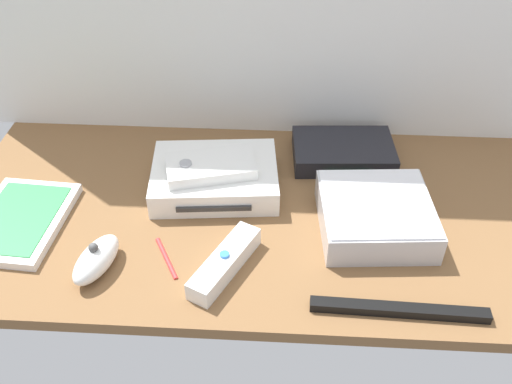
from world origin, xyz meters
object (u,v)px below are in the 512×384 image
Objects in this scene: network_router at (343,151)px; remote_wand at (225,263)px; stylus_pen at (166,257)px; mini_computer at (375,215)px; game_case at (19,221)px; remote_nunchuk at (96,259)px; game_console at (215,177)px; remote_classic_pad at (210,166)px; sensor_bar at (399,310)px.

remote_wand is at bearing -126.59° from network_router.
network_router is 2.07× the size of stylus_pen.
mini_computer is 0.92× the size of game_case.
remote_nunchuk is at bearing -150.88° from remote_wand.
stylus_pen is at bearing 32.25° from remote_nunchuk.
mini_computer reaches higher than game_console.
stylus_pen is (-5.37, -17.33, -1.85)cm from game_console.
sensor_bar is at bearing -55.43° from remote_classic_pad.
network_router is 34.17cm from remote_wand.
remote_wand is 0.93× the size of remote_classic_pad.
game_console reaches higher than stylus_pen.
mini_computer is at bearing 97.36° from sensor_bar.
stylus_pen is (-27.72, -26.82, -1.35)cm from network_router.
remote_wand is 18.67cm from remote_classic_pad.
game_case is at bearing -166.74° from remote_wand.
remote_classic_pad is at bearing 164.59° from mini_computer.
network_router is at bearing 17.63° from game_console.
remote_wand is (-22.55, -10.45, -1.13)cm from mini_computer.
mini_computer is at bearing -23.63° from game_console.
game_case is 2.21× the size of stylus_pen.
mini_computer reaches higher than network_router.
remote_classic_pad reaches higher than game_console.
game_case is 34.57cm from remote_wand.
mini_computer is 18.54cm from network_router.
remote_nunchuk reaches higher than remote_wand.
mini_computer is at bearing 6.56° from game_case.
game_case is at bearing -161.78° from network_router.
game_case is at bearing -176.25° from remote_classic_pad.
stylus_pen is (9.56, 2.62, -1.69)cm from remote_nunchuk.
game_console is at bearing 127.17° from remote_wand.
network_router is 1.17× the size of remote_classic_pad.
game_console is 2.07× the size of remote_nunchuk.
remote_nunchuk is (-14.92, -19.95, -0.16)cm from game_console.
stylus_pen is at bearing -164.59° from remote_wand.
remote_nunchuk is at bearing -164.60° from mini_computer.
mini_computer is 27.77cm from remote_classic_pad.
remote_classic_pad is (-26.64, 7.34, 2.77)cm from mini_computer.
remote_wand is 1.37× the size of remote_nunchuk.
network_router is 1.72× the size of remote_nunchuk.
game_case is 1.07× the size of network_router.
game_case is 17.51cm from remote_nunchuk.
remote_nunchuk is (15.11, -8.75, 1.28)cm from game_case.
remote_nunchuk is 0.45× the size of sensor_bar.
remote_nunchuk reaches higher than network_router.
sensor_bar is (5.47, -35.07, -1.00)cm from network_router.
sensor_bar is (1.66, -16.95, -1.94)cm from mini_computer.
game_console is 1.23× the size of mini_computer.
sensor_bar is at bearing -47.97° from game_console.
mini_computer reaches higher than game_case.
stylus_pen is (-4.89, -16.04, -5.06)cm from remote_classic_pad.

